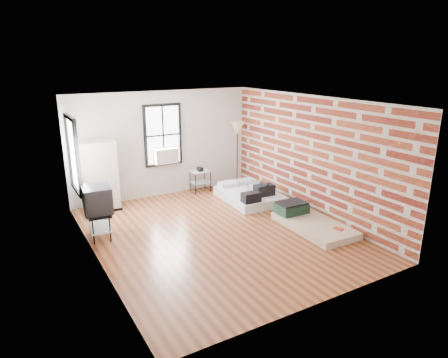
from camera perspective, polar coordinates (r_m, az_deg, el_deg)
ground at (r=8.62m, az=-0.85°, el=-7.75°), size 6.00×6.00×0.00m
room_shell at (r=8.47m, az=-0.74°, el=4.22°), size 5.02×6.02×2.80m
mattress_main at (r=10.52m, az=3.71°, el=-2.23°), size 1.38×1.82×0.56m
mattress_bare at (r=9.12m, az=11.97°, el=-5.87°), size 1.06×1.92×0.41m
wardrobe at (r=10.09m, az=-17.31°, el=0.35°), size 0.91×0.57×1.72m
side_table at (r=11.14m, az=-3.42°, el=0.58°), size 0.54×0.43×0.70m
floor_lamp at (r=11.38m, az=1.94°, el=6.89°), size 0.40×0.40×1.88m
tv_stand at (r=8.57m, az=-17.63°, el=-3.02°), size 0.61×0.82×1.10m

